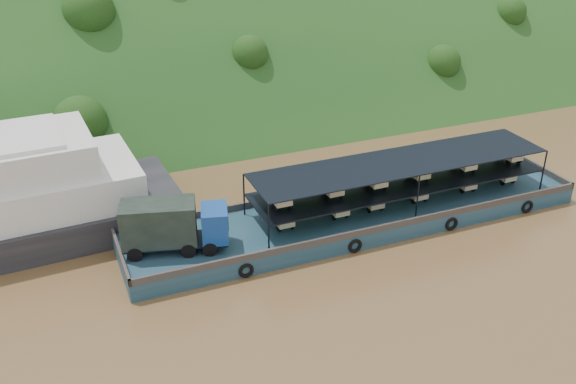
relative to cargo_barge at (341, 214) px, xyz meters
name	(u,v)px	position (x,y,z in m)	size (l,w,h in m)	color
ground	(330,245)	(-1.80, -1.91, -1.17)	(160.00, 160.00, 0.00)	brown
hillside	(197,95)	(-1.80, 34.09, -1.17)	(140.00, 28.00, 28.00)	#173A15
cargo_barge	(341,214)	(0.00, 0.00, 0.00)	(35.00, 7.18, 4.72)	#133644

